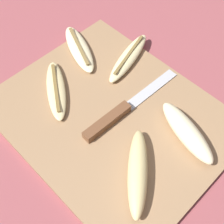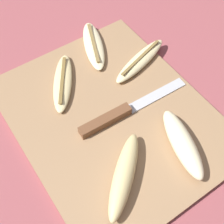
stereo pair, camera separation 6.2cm
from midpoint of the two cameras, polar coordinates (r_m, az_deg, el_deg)
The scene contains 8 objects.
ground_plane at distance 0.64m, azimuth 2.77°, elevation -1.31°, with size 4.00×4.00×0.00m, color #93474C.
cutting_board at distance 0.63m, azimuth 2.79°, elevation -1.01°, with size 0.45×0.37×0.01m.
knife at distance 0.62m, azimuth 3.49°, elevation -0.86°, with size 0.03×0.25×0.02m.
banana_soft_right at distance 0.71m, azimuth 7.71°, elevation 9.19°, with size 0.08×0.17×0.02m.
banana_spotted_left at distance 0.55m, azimuth 5.48°, elevation -11.69°, with size 0.14×0.15×0.03m.
banana_mellow_near at distance 0.67m, azimuth -6.39°, elevation 5.26°, with size 0.15×0.12×0.02m.
banana_pale_long at distance 0.60m, azimuth 15.71°, elevation -5.77°, with size 0.16×0.08×0.03m.
banana_cream_curved at distance 0.74m, azimuth -0.96°, elevation 11.97°, with size 0.16×0.10×0.02m.
Camera 2 is at (0.29, -0.20, 0.54)m, focal length 50.00 mm.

